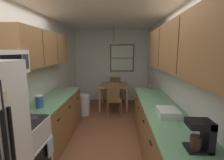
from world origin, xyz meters
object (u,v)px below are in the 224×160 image
storage_canister (39,101)px  dish_rack (168,113)px  trash_bin (84,105)px  mug_by_coffeemaker (150,87)px  coffee_maker (202,135)px  table_serving_bowl (115,84)px  stove_range (19,155)px  dining_table (114,88)px  dining_chair_far (115,88)px  dining_chair_near (114,98)px  microwave_over_range (0,63)px

storage_canister → dish_rack: (1.99, -0.29, -0.05)m
trash_bin → mug_by_coffeemaker: bearing=-17.7°
coffee_maker → table_serving_bowl: (-0.90, 3.84, -0.29)m
stove_range → trash_bin: (0.29, 2.65, -0.18)m
dining_table → mug_by_coffeemaker: mug_by_coffeemaker is taller
dining_chair_far → trash_bin: bearing=-121.8°
stove_range → trash_bin: 2.67m
dining_chair_near → storage_canister: bearing=-119.1°
coffee_maker → mug_by_coffeemaker: (-0.02, 2.55, -0.11)m
table_serving_bowl → dining_table: bearing=-156.3°
microwave_over_range → coffee_maker: 2.30m
coffee_maker → dish_rack: 0.83m
microwave_over_range → dining_table: 3.73m
stove_range → dining_chair_near: bearing=67.2°
microwave_over_range → dining_table: microwave_over_range is taller
microwave_over_range → trash_bin: bearing=81.2°
stove_range → trash_bin: bearing=83.7°
dining_chair_near → dish_rack: (0.85, -2.34, 0.45)m
stove_range → dining_chair_near: (1.14, 2.70, 0.03)m
stove_range → dining_chair_near: 2.93m
dining_chair_far → storage_canister: bearing=-108.8°
dish_rack → table_serving_bowl: 3.13m
dining_chair_near → mug_by_coffeemaker: mug_by_coffeemaker is taller
dining_table → dining_chair_near: dining_chair_near is taller
storage_canister → coffee_maker: size_ratio=0.70×
coffee_maker → table_serving_bowl: coffee_maker is taller
dining_chair_far → table_serving_bowl: dining_chair_far is taller
trash_bin → dish_rack: (1.69, -2.28, 0.66)m
stove_range → dish_rack: (1.98, 0.36, 0.48)m
mug_by_coffeemaker → dining_chair_near: bearing=145.8°
dining_table → dish_rack: (0.87, -3.00, 0.33)m
dish_rack → table_serving_bowl: (-0.82, 3.02, -0.19)m
storage_canister → dish_rack: bearing=-8.2°
trash_bin → dining_chair_far: bearing=58.2°
dining_chair_far → mug_by_coffeemaker: size_ratio=8.21×
dining_chair_far → dish_rack: (0.84, -3.65, 0.45)m
dining_table → coffee_maker: 3.96m
stove_range → table_serving_bowl: stove_range is taller
trash_bin → coffee_maker: bearing=-60.4°
trash_bin → stove_range: bearing=-96.3°
dining_table → stove_range: bearing=-108.3°
dining_table → coffee_maker: bearing=-76.1°
microwave_over_range → table_serving_bowl: size_ratio=3.05×
dining_table → coffee_maker: (0.95, -3.82, 0.43)m
microwave_over_range → dining_chair_near: 3.20m
trash_bin → table_serving_bowl: bearing=40.3°
dish_rack → dining_chair_far: bearing=102.9°
microwave_over_range → storage_canister: 0.94m
dining_table → dining_chair_near: bearing=-87.9°
microwave_over_range → coffee_maker: (2.17, -0.46, -0.62)m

